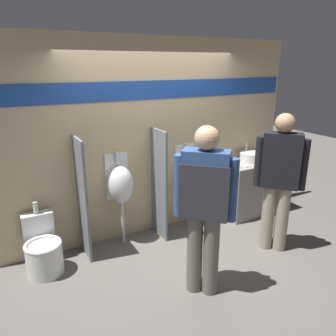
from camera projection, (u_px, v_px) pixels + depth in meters
ground_plane at (174, 245)px, 4.45m from camera, size 16.00×16.00×0.00m
display_wall at (153, 138)px, 4.54m from camera, size 4.52×0.07×2.70m
sink_counter at (253, 187)px, 5.33m from camera, size 1.09×0.53×0.87m
sink_basin at (251, 157)px, 5.20m from camera, size 0.37×0.37×0.28m
cell_phone at (244, 166)px, 4.96m from camera, size 0.07×0.14×0.01m
divider_near_counter at (82, 199)px, 4.01m from camera, size 0.03×0.44×1.53m
divider_mid at (159, 185)px, 4.49m from camera, size 0.03×0.44×1.53m
urinal_near_counter at (121, 185)px, 4.29m from camera, size 0.33×0.31×1.26m
urinal_far at (189, 173)px, 4.77m from camera, size 0.33×0.31×1.26m
toilet at (43, 251)px, 3.82m from camera, size 0.43×0.59×0.80m
person_in_vest at (205, 201)px, 3.25m from camera, size 0.51×0.50×1.81m
person_with_lanyard at (279, 178)px, 4.08m from camera, size 0.47×0.48×1.80m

